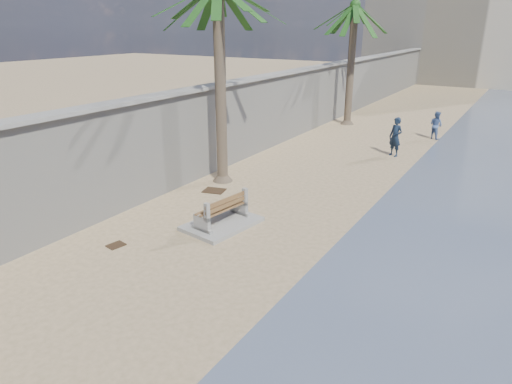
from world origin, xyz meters
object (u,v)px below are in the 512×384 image
at_px(person_a, 396,134).
at_px(person_b, 436,124).
at_px(palm_back, 355,7).
at_px(bench_far, 222,213).

bearing_deg(person_a, person_b, 103.71).
relative_size(palm_back, person_b, 4.71).
distance_m(palm_back, person_a, 9.42).
bearing_deg(palm_back, person_a, -52.00).
bearing_deg(bench_far, person_b, 78.17).
bearing_deg(palm_back, bench_far, -82.29).
relative_size(bench_far, person_b, 1.51).
height_order(bench_far, person_b, person_b).
height_order(bench_far, palm_back, palm_back).
bearing_deg(person_b, person_a, 107.79).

